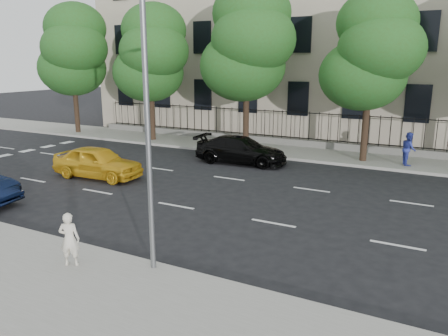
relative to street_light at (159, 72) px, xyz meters
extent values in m
plane|color=black|center=(-2.50, 1.77, -5.15)|extent=(120.00, 120.00, 0.00)
cube|color=gray|center=(-2.50, -2.23, -5.07)|extent=(60.00, 4.00, 0.15)
cube|color=gray|center=(-2.50, 15.77, -5.07)|extent=(60.00, 4.00, 0.15)
cube|color=beige|center=(-2.50, 24.77, 3.85)|extent=(34.00, 12.00, 18.00)
cube|color=slate|center=(-2.50, 17.47, -4.80)|extent=(30.00, 0.50, 0.40)
cube|color=black|center=(-2.50, 17.47, -4.50)|extent=(28.80, 0.05, 0.05)
cube|color=black|center=(-2.50, 17.47, -2.90)|extent=(28.80, 0.05, 0.05)
cylinder|color=slate|center=(0.00, -0.53, -1.00)|extent=(0.14, 0.14, 8.00)
cylinder|color=#382619|center=(-18.50, 14.97, -3.42)|extent=(0.36, 0.36, 3.15)
ellipsoid|color=#29531B|center=(-18.90, 15.27, -0.29)|extent=(4.94, 4.94, 4.06)
ellipsoid|color=#29531B|center=(-18.00, 14.77, 1.14)|extent=(4.68, 4.68, 3.85)
ellipsoid|color=#29531B|center=(-18.40, 15.37, 2.57)|extent=(4.42, 4.42, 3.64)
cylinder|color=#382619|center=(-11.50, 14.97, -3.51)|extent=(0.36, 0.36, 2.97)
ellipsoid|color=#29531B|center=(-11.90, 15.27, -0.52)|extent=(4.75, 4.75, 3.90)
ellipsoid|color=#29531B|center=(-11.00, 14.77, 0.85)|extent=(4.50, 4.50, 3.70)
ellipsoid|color=#29531B|center=(-11.40, 15.37, 2.23)|extent=(4.25, 4.25, 3.50)
cylinder|color=#382619|center=(-4.50, 14.97, -3.34)|extent=(0.36, 0.36, 3.32)
ellipsoid|color=#29531B|center=(-4.90, 15.27, -0.05)|extent=(5.13, 5.13, 4.21)
ellipsoid|color=#29531B|center=(-4.00, 14.77, 1.43)|extent=(4.86, 4.86, 4.00)
ellipsoid|color=#29531B|center=(-4.40, 15.37, 2.92)|extent=(4.59, 4.59, 3.78)
cylinder|color=#382619|center=(2.50, 14.97, -3.46)|extent=(0.36, 0.36, 3.08)
ellipsoid|color=#29531B|center=(2.10, 15.27, -0.48)|extent=(4.56, 4.56, 3.74)
ellipsoid|color=#29531B|center=(3.00, 14.77, 0.84)|extent=(4.32, 4.32, 3.55)
ellipsoid|color=#29531B|center=(2.60, 15.37, 2.16)|extent=(4.08, 4.08, 3.36)
imported|color=gold|center=(-8.11, 6.06, -4.40)|extent=(4.50, 2.04, 1.50)
imported|color=black|center=(-3.38, 11.93, -4.42)|extent=(5.12, 2.34, 1.45)
imported|color=silver|center=(-2.00, -1.44, -4.27)|extent=(0.64, 0.56, 1.47)
imported|color=#2C379A|center=(4.74, 14.96, -4.14)|extent=(0.89, 1.00, 1.71)
camera|label=1|loc=(6.51, -8.99, 0.28)|focal=35.00mm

